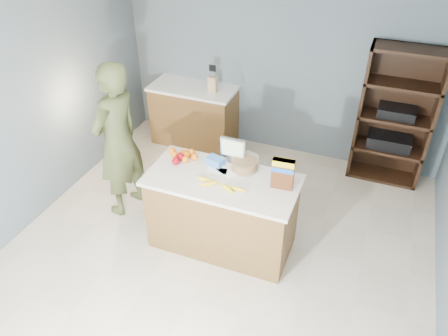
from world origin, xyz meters
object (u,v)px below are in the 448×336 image
(tv, at_px, (233,149))
(cereal_box, at_px, (283,172))
(shelving_unit, at_px, (395,118))
(person, at_px, (118,141))
(counter_peninsula, at_px, (222,215))

(tv, xyz_separation_m, cereal_box, (0.61, -0.25, 0.03))
(shelving_unit, height_order, tv, shelving_unit)
(shelving_unit, bearing_deg, person, -147.17)
(shelving_unit, distance_m, tv, 2.33)
(counter_peninsula, xyz_separation_m, shelving_unit, (1.55, 2.05, 0.45))
(person, relative_size, cereal_box, 5.81)
(person, height_order, cereal_box, person)
(counter_peninsula, bearing_deg, cereal_box, 7.72)
(tv, height_order, cereal_box, cereal_box)
(counter_peninsula, bearing_deg, shelving_unit, 52.89)
(counter_peninsula, height_order, cereal_box, cereal_box)
(person, height_order, tv, person)
(tv, bearing_deg, person, -173.61)
(counter_peninsula, height_order, shelving_unit, shelving_unit)
(tv, bearing_deg, cereal_box, -22.26)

